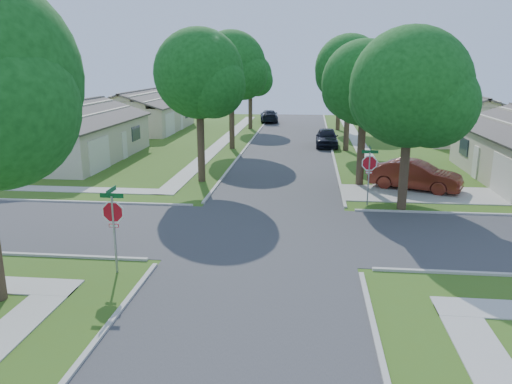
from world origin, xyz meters
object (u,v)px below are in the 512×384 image
at_px(tree_w_mid, 232,69).
at_px(car_curb_east, 327,137).
at_px(tree_w_near, 200,78).
at_px(stop_sign_sw, 113,216).
at_px(tree_e_far, 340,73).
at_px(house_nw_near, 68,139).
at_px(tree_e_mid, 350,72).
at_px(house_nw_far, 143,116).
at_px(stop_sign_ne, 369,166).
at_px(tree_ne_corner, 411,93).
at_px(tree_w_far, 251,77).
at_px(car_driveway, 415,175).
at_px(tree_e_near, 365,87).
at_px(house_ne_far, 462,122).
at_px(car_curb_west, 269,116).

bearing_deg(tree_w_mid, car_curb_east, 13.41).
bearing_deg(tree_w_near, stop_sign_sw, -90.23).
relative_size(tree_e_far, house_nw_near, 0.64).
bearing_deg(tree_e_mid, stop_sign_sw, -110.20).
bearing_deg(tree_e_far, stop_sign_sw, -103.73).
distance_m(house_nw_far, car_curb_east, 21.26).
bearing_deg(tree_w_near, stop_sign_ne, -24.74).
bearing_deg(tree_ne_corner, tree_e_far, 93.09).
bearing_deg(tree_w_far, car_driveway, -64.40).
distance_m(tree_e_near, house_nw_far, 31.24).
bearing_deg(tree_e_far, car_curb_east, -97.95).
height_order(tree_e_mid, house_ne_far, tree_e_mid).
distance_m(tree_w_mid, tree_ne_corner, 20.10).
xyz_separation_m(tree_w_mid, car_driveway, (12.34, -12.78, -5.66)).
height_order(tree_w_near, car_curb_east, tree_w_near).
xyz_separation_m(tree_ne_corner, car_curb_east, (-3.16, 18.67, -4.81)).
relative_size(tree_e_near, tree_w_near, 0.92).
height_order(tree_ne_corner, house_ne_far, tree_ne_corner).
distance_m(house_ne_far, car_curb_west, 22.41).
distance_m(car_driveway, car_curb_west, 34.11).
xyz_separation_m(tree_e_near, tree_w_mid, (-9.39, 12.00, 0.85)).
relative_size(stop_sign_sw, house_ne_far, 0.22).
distance_m(stop_sign_ne, tree_w_mid, 19.31).
relative_size(tree_e_far, tree_w_mid, 0.91).
bearing_deg(house_nw_near, tree_e_near, -16.11).
relative_size(tree_e_mid, tree_ne_corner, 1.06).
relative_size(tree_w_near, car_curb_west, 1.77).
relative_size(tree_w_near, house_ne_far, 0.66).
bearing_deg(tree_ne_corner, stop_sign_ne, 163.45).
height_order(house_ne_far, house_nw_far, same).
height_order(stop_sign_ne, house_nw_near, house_nw_near).
bearing_deg(tree_w_far, car_curb_west, 77.50).
bearing_deg(tree_e_mid, tree_w_mid, 180.00).
distance_m(tree_w_mid, house_nw_far, 16.56).
distance_m(tree_w_far, car_curb_west, 8.23).
bearing_deg(tree_e_near, house_nw_far, 132.06).
xyz_separation_m(tree_e_near, tree_ne_corner, (1.61, -4.80, -0.05)).
distance_m(tree_e_mid, house_nw_far, 23.95).
bearing_deg(house_nw_near, tree_w_far, 59.18).
bearing_deg(tree_e_far, car_driveway, -83.48).
relative_size(stop_sign_ne, house_nw_far, 0.22).
bearing_deg(tree_w_near, tree_e_near, -0.00).
height_order(tree_e_near, car_curb_east, tree_e_near).
bearing_deg(car_curb_west, tree_w_near, 81.15).
xyz_separation_m(car_curb_east, car_curb_west, (-6.40, 17.67, -0.05)).
xyz_separation_m(car_driveway, car_curb_east, (-4.50, 14.65, -0.04)).
height_order(house_nw_near, car_curb_east, house_nw_near).
distance_m(house_nw_near, car_curb_east, 20.76).
height_order(stop_sign_ne, tree_e_mid, tree_e_mid).
xyz_separation_m(stop_sign_sw, tree_w_near, (0.06, 13.71, 4.08)).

